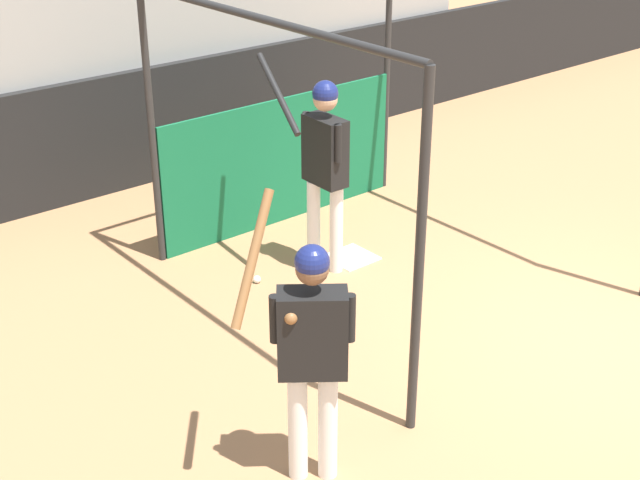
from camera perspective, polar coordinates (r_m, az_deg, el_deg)
The scene contains 8 objects.
ground_plane at distance 8.02m, azimuth 19.10°, elevation -6.48°, with size 60.00×60.00×0.00m, color #A8754C.
outfield_wall at distance 11.48m, azimuth -5.86°, elevation 8.45°, with size 24.00×0.12×1.39m.
bleacher_section at distance 12.35m, azimuth -9.39°, elevation 12.55°, with size 8.15×2.40×2.67m.
batting_cage at distance 8.97m, azimuth 0.08°, elevation 7.14°, with size 3.14×3.60×2.74m.
home_plate at distance 9.03m, azimuth 2.01°, elevation -1.11°, with size 0.44×0.44×0.02m.
player_batter at distance 8.35m, azimuth 0.24°, elevation 5.33°, with size 0.56×0.95×2.08m.
player_waiting at distance 5.67m, azimuth -0.59°, elevation -6.65°, with size 0.78×0.60×2.03m.
baseball at distance 8.57m, azimuth -4.06°, elevation -2.52°, with size 0.07×0.07×0.07m.
Camera 1 is at (-6.09, -3.24, 4.09)m, focal length 50.00 mm.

